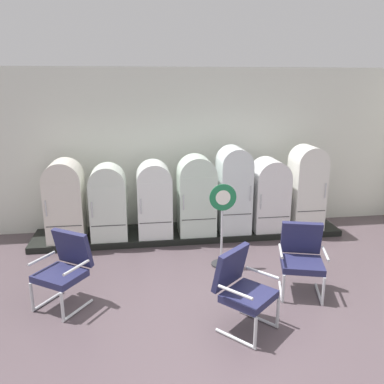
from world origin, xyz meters
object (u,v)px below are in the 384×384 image
(refrigerator_3, at_px, (196,193))
(armchair_right, at_px, (302,255))
(refrigerator_6, at_px, (307,185))
(armchair_center, at_px, (242,286))
(refrigerator_5, at_px, (269,193))
(armchair_left, at_px, (65,266))
(refrigerator_0, at_px, (65,198))
(sign_stand, at_px, (222,228))
(refrigerator_2, at_px, (154,197))
(refrigerator_1, at_px, (108,200))
(refrigerator_4, at_px, (234,187))

(refrigerator_3, distance_m, armchair_right, 2.48)
(refrigerator_6, distance_m, armchair_center, 3.57)
(refrigerator_5, xyz_separation_m, armchair_left, (-3.49, -2.07, -0.28))
(refrigerator_0, bearing_deg, sign_stand, -25.75)
(armchair_center, bearing_deg, refrigerator_5, 65.71)
(refrigerator_3, relative_size, refrigerator_5, 1.08)
(refrigerator_5, bearing_deg, armchair_right, -96.85)
(armchair_center, bearing_deg, armchair_right, 34.42)
(armchair_right, bearing_deg, refrigerator_0, 147.96)
(armchair_right, bearing_deg, refrigerator_2, 131.28)
(refrigerator_3, height_order, sign_stand, refrigerator_3)
(refrigerator_1, bearing_deg, sign_stand, -33.49)
(refrigerator_5, bearing_deg, refrigerator_0, 179.98)
(refrigerator_2, bearing_deg, armchair_center, -73.29)
(refrigerator_2, xyz_separation_m, refrigerator_5, (2.20, -0.00, -0.01))
(armchair_left, xyz_separation_m, armchair_center, (2.17, -0.85, 0.00))
(sign_stand, bearing_deg, refrigerator_0, 154.25)
(refrigerator_4, height_order, armchair_right, refrigerator_4)
(refrigerator_3, bearing_deg, refrigerator_5, 1.47)
(sign_stand, bearing_deg, armchair_center, -94.30)
(refrigerator_0, distance_m, refrigerator_3, 2.37)
(refrigerator_0, xyz_separation_m, armchair_right, (3.52, -2.21, -0.33))
(refrigerator_3, bearing_deg, refrigerator_1, 179.93)
(armchair_right, bearing_deg, refrigerator_6, 65.27)
(refrigerator_2, distance_m, refrigerator_5, 2.20)
(refrigerator_0, height_order, armchair_center, refrigerator_0)
(refrigerator_1, relative_size, refrigerator_2, 0.98)
(refrigerator_2, distance_m, refrigerator_4, 1.50)
(refrigerator_2, distance_m, sign_stand, 1.62)
(refrigerator_0, height_order, refrigerator_5, refrigerator_0)
(refrigerator_6, bearing_deg, armchair_left, -154.26)
(refrigerator_1, xyz_separation_m, refrigerator_5, (3.03, 0.03, 0.01))
(refrigerator_6, xyz_separation_m, sign_stand, (-1.93, -1.21, -0.33))
(refrigerator_2, xyz_separation_m, refrigerator_3, (0.78, -0.04, 0.05))
(refrigerator_0, distance_m, armchair_center, 3.85)
(refrigerator_0, height_order, refrigerator_6, refrigerator_6)
(armchair_right, height_order, sign_stand, sign_stand)
(refrigerator_0, xyz_separation_m, refrigerator_1, (0.76, -0.04, -0.06))
(refrigerator_4, xyz_separation_m, armchair_center, (-0.62, -2.92, -0.42))
(refrigerator_3, bearing_deg, refrigerator_0, 179.08)
(refrigerator_1, distance_m, refrigerator_4, 2.33)
(refrigerator_2, relative_size, armchair_right, 1.39)
(refrigerator_3, relative_size, armchair_right, 1.49)
(refrigerator_0, height_order, armchair_left, refrigerator_0)
(refrigerator_2, bearing_deg, sign_stand, -51.20)
(refrigerator_0, bearing_deg, refrigerator_4, -0.16)
(refrigerator_4, bearing_deg, armchair_right, -78.70)
(refrigerator_3, height_order, armchair_right, refrigerator_3)
(refrigerator_6, height_order, sign_stand, refrigerator_6)
(refrigerator_1, xyz_separation_m, refrigerator_2, (0.83, 0.04, 0.02))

